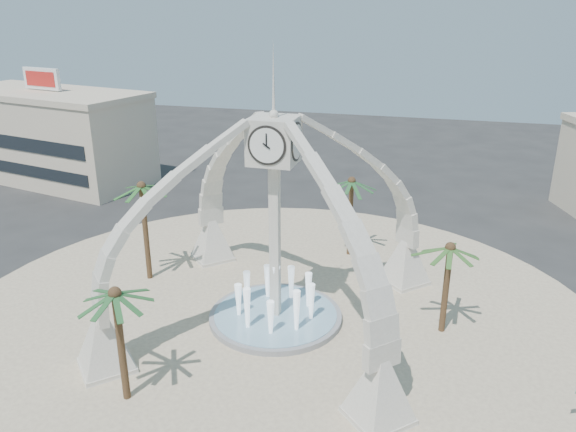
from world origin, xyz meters
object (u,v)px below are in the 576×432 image
(palm_south, at_px, (115,295))
(palm_west, at_px, (141,188))
(fountain, at_px, (276,315))
(palm_north, at_px, (352,182))
(palm_east, at_px, (450,249))
(clock_tower, at_px, (275,219))

(palm_south, bearing_deg, palm_west, 113.99)
(palm_west, bearing_deg, fountain, -16.03)
(fountain, distance_m, palm_north, 12.28)
(palm_east, distance_m, palm_west, 19.86)
(fountain, distance_m, palm_south, 11.47)
(fountain, xyz_separation_m, palm_north, (2.62, 10.65, 5.51))
(palm_east, relative_size, palm_north, 0.92)
(clock_tower, relative_size, palm_west, 2.40)
(palm_east, bearing_deg, fountain, -171.95)
(palm_north, bearing_deg, clock_tower, -103.80)
(clock_tower, distance_m, palm_north, 10.99)
(fountain, bearing_deg, palm_south, -118.12)
(palm_west, relative_size, palm_south, 1.16)
(clock_tower, bearing_deg, palm_north, 76.20)
(clock_tower, bearing_deg, palm_east, 8.06)
(clock_tower, relative_size, fountain, 2.24)
(clock_tower, height_order, palm_north, clock_tower)
(palm_north, bearing_deg, palm_west, -148.48)
(palm_north, height_order, palm_south, palm_north)
(palm_east, distance_m, palm_south, 17.79)
(clock_tower, distance_m, palm_west, 10.45)
(palm_south, bearing_deg, palm_north, 69.32)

